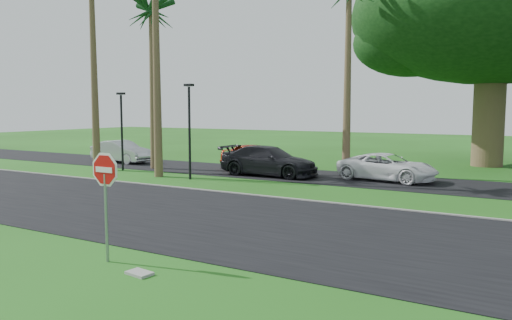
{
  "coord_description": "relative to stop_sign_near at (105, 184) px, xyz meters",
  "views": [
    {
      "loc": [
        8.91,
        -10.83,
        3.45
      ],
      "look_at": [
        0.91,
        3.0,
        1.8
      ],
      "focal_mm": 35.0,
      "sensor_mm": 36.0,
      "label": 1
    }
  ],
  "objects": [
    {
      "name": "ground",
      "position": [
        -0.5,
        3.0,
        -1.77
      ],
      "size": [
        120.0,
        120.0,
        0.0
      ],
      "primitive_type": "plane",
      "color": "#1E4D13",
      "rests_on": "ground"
    },
    {
      "name": "road",
      "position": [
        -0.5,
        5.0,
        -1.76
      ],
      "size": [
        120.0,
        8.0,
        0.02
      ],
      "primitive_type": "cube",
      "color": "black",
      "rests_on": "ground"
    },
    {
      "name": "parking_strip",
      "position": [
        -0.5,
        15.5,
        -1.76
      ],
      "size": [
        120.0,
        5.0,
        0.02
      ],
      "primitive_type": "cube",
      "color": "black",
      "rests_on": "ground"
    },
    {
      "name": "curb",
      "position": [
        -0.5,
        9.05,
        -1.74
      ],
      "size": [
        120.0,
        0.12,
        0.06
      ],
      "primitive_type": "cube",
      "color": "gray",
      "rests_on": "ground"
    },
    {
      "name": "stop_sign_near",
      "position": [
        0.0,
        0.0,
        0.0
      ],
      "size": [
        1.05,
        0.07,
        2.62
      ],
      "color": "gray",
      "rests_on": "ground"
    },
    {
      "name": "palm_left_mid",
      "position": [
        -11.0,
        14.0,
        6.9
      ],
      "size": [
        5.0,
        5.0,
        10.0
      ],
      "color": "brown",
      "rests_on": "ground"
    },
    {
      "name": "canopy_tree",
      "position": [
        5.5,
        25.0,
        7.17
      ],
      "size": [
        16.5,
        16.5,
        13.12
      ],
      "color": "brown",
      "rests_on": "ground"
    },
    {
      "name": "streetlight_left",
      "position": [
        -12.0,
        12.5,
        0.72
      ],
      "size": [
        0.45,
        0.25,
        4.34
      ],
      "color": "black",
      "rests_on": "ground"
    },
    {
      "name": "streetlight_right",
      "position": [
        -6.5,
        11.5,
        0.88
      ],
      "size": [
        0.45,
        0.25,
        4.64
      ],
      "color": "black",
      "rests_on": "ground"
    },
    {
      "name": "car_silver",
      "position": [
        -14.91,
        15.31,
        -1.07
      ],
      "size": [
        4.3,
        1.63,
        1.4
      ],
      "primitive_type": "imported",
      "rotation": [
        0.0,
        0.0,
        1.54
      ],
      "color": "#B9BBC1",
      "rests_on": "ground"
    },
    {
      "name": "car_red",
      "position": [
        -5.19,
        15.81,
        -1.01
      ],
      "size": [
        4.79,
        2.74,
        1.54
      ],
      "primitive_type": "imported",
      "rotation": [
        0.0,
        0.0,
        1.35
      ],
      "color": "#A4270D",
      "rests_on": "ground"
    },
    {
      "name": "car_dark",
      "position": [
        -3.77,
        14.57,
        -1.02
      ],
      "size": [
        5.21,
        2.13,
        1.51
      ],
      "primitive_type": "imported",
      "rotation": [
        0.0,
        0.0,
        1.57
      ],
      "color": "black",
      "rests_on": "ground"
    },
    {
      "name": "car_minivan",
      "position": [
        2.01,
        15.81,
        -1.12
      ],
      "size": [
        4.91,
        2.74,
        1.3
      ],
      "primitive_type": "imported",
      "rotation": [
        0.0,
        0.0,
        1.44
      ],
      "color": "white",
      "rests_on": "ground"
    },
    {
      "name": "utility_slab",
      "position": [
        1.25,
        -0.3,
        -1.74
      ],
      "size": [
        0.59,
        0.42,
        0.06
      ],
      "primitive_type": "cube",
      "rotation": [
        0.0,
        0.0,
        -0.13
      ],
      "color": "gray",
      "rests_on": "ground"
    }
  ]
}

